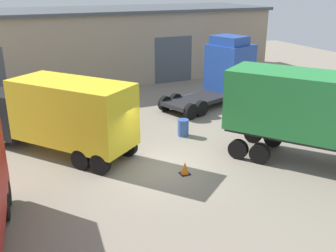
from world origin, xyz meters
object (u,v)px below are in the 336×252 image
object	(u,v)px
oil_drum	(183,128)
traffic_cone	(185,169)
tractor_unit_blue	(225,71)
box_truck_black	(60,113)

from	to	relation	value
oil_drum	traffic_cone	size ratio (longest dim) A/B	1.60
tractor_unit_blue	traffic_cone	bearing A→B (deg)	-148.98
tractor_unit_blue	box_truck_black	bearing A→B (deg)	-179.05
tractor_unit_blue	oil_drum	xyz separation A→B (m)	(-5.36, -4.64, -1.59)
box_truck_black	oil_drum	world-z (taller)	box_truck_black
oil_drum	traffic_cone	world-z (taller)	oil_drum
tractor_unit_blue	box_truck_black	xyz separation A→B (m)	(-11.49, -4.17, -0.09)
oil_drum	tractor_unit_blue	bearing A→B (deg)	40.89
box_truck_black	oil_drum	distance (m)	6.33
tractor_unit_blue	box_truck_black	world-z (taller)	tractor_unit_blue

